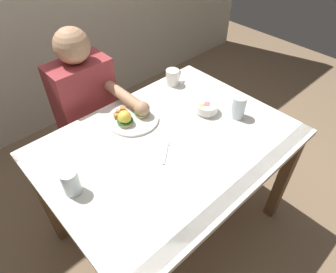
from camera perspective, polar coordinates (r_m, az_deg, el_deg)
The scene contains 9 objects.
ground_plane at distance 2.01m, azimuth 0.27°, elevation -16.41°, with size 6.00×6.00×0.00m, color #7F664C.
dining_table at distance 1.50m, azimuth 0.35°, elevation -3.89°, with size 1.20×0.90×0.74m.
eggs_benedict_plate at distance 1.54m, azimuth -6.93°, elevation 3.84°, with size 0.27×0.27×0.09m.
fruit_bowl at distance 1.59m, azimuth 7.48°, elevation 5.56°, with size 0.12×0.12×0.06m.
coffee_mug at distance 1.80m, azimuth 0.93°, elevation 11.54°, with size 0.11×0.08×0.09m.
fork at distance 1.37m, azimuth -0.38°, elevation -2.72°, with size 0.13×0.11×0.00m.
water_glass_near at distance 1.58m, azimuth 13.50°, elevation 5.41°, with size 0.07×0.07×0.12m.
water_glass_far at distance 1.25m, azimuth -18.29°, elevation -8.65°, with size 0.07×0.07×0.12m.
diner_person at distance 1.83m, azimuth -15.02°, elevation 5.16°, with size 0.34×0.54×1.14m.
Camera 1 is at (-0.71, -0.75, 1.72)m, focal length 31.38 mm.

